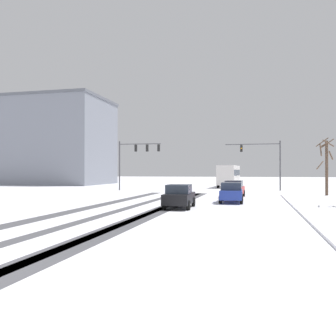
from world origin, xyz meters
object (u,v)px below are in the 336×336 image
bus_oncoming (229,174)px  bare_tree_sidewalk_far (326,164)px  car_red_lead (234,189)px  office_building_far_left_block (49,142)px  traffic_signal_far_right (264,156)px  car_blue_second (231,192)px  traffic_signal_far_left (136,154)px  car_black_third (179,196)px

bus_oncoming → bare_tree_sidewalk_far: 20.57m
car_red_lead → office_building_far_left_block: (-36.88, 27.47, 7.38)m
office_building_far_left_block → bare_tree_sidewalk_far: bearing=-26.1°
bare_tree_sidewalk_far → office_building_far_left_block: 51.53m
traffic_signal_far_right → bus_oncoming: size_ratio=0.65×
car_red_lead → car_blue_second: bearing=-88.7°
car_red_lead → office_building_far_left_block: bearing=143.3°
car_blue_second → traffic_signal_far_right: bearing=81.5°
traffic_signal_far_left → office_building_far_left_block: size_ratio=0.29×
traffic_signal_far_right → car_red_lead: 14.59m
car_red_lead → bare_tree_sidewalk_far: 10.71m
car_red_lead → car_blue_second: size_ratio=1.01×
traffic_signal_far_right → car_blue_second: 20.43m
bare_tree_sidewalk_far → bus_oncoming: bearing=123.2°
car_red_lead → bus_oncoming: bearing=95.3°
car_red_lead → bare_tree_sidewalk_far: bare_tree_sidewalk_far is taller
car_black_third → bare_tree_sidewalk_far: 20.50m
traffic_signal_far_right → bus_oncoming: traffic_signal_far_right is taller
car_black_third → bus_oncoming: bearing=88.2°
traffic_signal_far_right → car_black_third: 26.10m
traffic_signal_far_left → car_black_third: size_ratio=1.56×
car_blue_second → car_black_third: 6.12m
car_red_lead → car_black_third: 11.73m
traffic_signal_far_right → car_black_third: (-6.19, -25.09, -3.68)m
car_red_lead → car_blue_second: (0.14, -6.11, 0.00)m
bus_oncoming → office_building_far_left_block: 35.79m
traffic_signal_far_left → car_blue_second: size_ratio=1.57×
traffic_signal_far_right → bus_oncoming: bearing=121.7°
traffic_signal_far_right → office_building_far_left_block: (-40.00, 13.71, 3.70)m
traffic_signal_far_right → office_building_far_left_block: bearing=161.1°
traffic_signal_far_left → bus_oncoming: traffic_signal_far_left is taller
traffic_signal_far_left → bare_tree_sidewalk_far: bearing=-12.5°
bus_oncoming → office_building_far_left_block: (-34.84, 5.36, 6.20)m
traffic_signal_far_right → traffic_signal_far_left: bearing=-166.9°
bare_tree_sidewalk_far → car_blue_second: bearing=-129.4°
traffic_signal_far_right → bare_tree_sidewalk_far: traffic_signal_far_right is taller
bus_oncoming → bare_tree_sidewalk_far: bare_tree_sidewalk_far is taller
car_blue_second → bus_oncoming: (-2.18, 28.22, 1.18)m
bus_oncoming → traffic_signal_far_left: bearing=-132.9°
traffic_signal_far_left → car_red_lead: size_ratio=1.55×
office_building_far_left_block → car_black_third: bearing=-48.9°
car_black_third → bare_tree_sidewalk_far: bearing=53.0°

